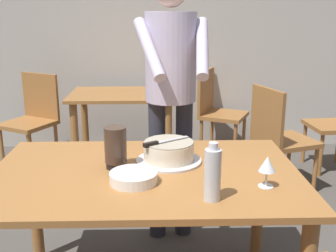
{
  "coord_description": "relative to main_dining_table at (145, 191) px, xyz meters",
  "views": [
    {
      "loc": [
        0.06,
        -1.9,
        1.52
      ],
      "look_at": [
        0.12,
        0.28,
        0.9
      ],
      "focal_mm": 44.6,
      "sensor_mm": 36.0,
      "label": 1
    }
  ],
  "objects": [
    {
      "name": "back_wall",
      "position": [
        0.0,
        2.71,
        0.71
      ],
      "size": [
        10.0,
        0.12,
        2.7
      ],
      "primitive_type": "cube",
      "color": "#BCB7AD",
      "rests_on": "ground_plane"
    },
    {
      "name": "main_dining_table",
      "position": [
        0.0,
        0.0,
        0.0
      ],
      "size": [
        1.51,
        0.97,
        0.75
      ],
      "color": "#9E6633",
      "rests_on": "ground_plane"
    },
    {
      "name": "cake_on_platter",
      "position": [
        0.12,
        0.13,
        0.16
      ],
      "size": [
        0.34,
        0.34,
        0.11
      ],
      "color": "silver",
      "rests_on": "main_dining_table"
    },
    {
      "name": "cake_knife",
      "position": [
        0.06,
        0.09,
        0.22
      ],
      "size": [
        0.24,
        0.17,
        0.02
      ],
      "color": "silver",
      "rests_on": "cake_on_platter"
    },
    {
      "name": "plate_stack",
      "position": [
        -0.05,
        -0.13,
        0.13
      ],
      "size": [
        0.22,
        0.22,
        0.05
      ],
      "color": "white",
      "rests_on": "main_dining_table"
    },
    {
      "name": "wine_glass_near",
      "position": [
        0.54,
        -0.2,
        0.21
      ],
      "size": [
        0.08,
        0.08,
        0.14
      ],
      "color": "silver",
      "rests_on": "main_dining_table"
    },
    {
      "name": "water_bottle",
      "position": [
        0.29,
        -0.32,
        0.22
      ],
      "size": [
        0.07,
        0.07,
        0.25
      ],
      "color": "silver",
      "rests_on": "main_dining_table"
    },
    {
      "name": "hurricane_lamp",
      "position": [
        -0.14,
        0.05,
        0.21
      ],
      "size": [
        0.11,
        0.11,
        0.21
      ],
      "color": "black",
      "rests_on": "main_dining_table"
    },
    {
      "name": "person_cutting_cake",
      "position": [
        0.15,
        0.7,
        0.43
      ],
      "size": [
        0.46,
        0.57,
        1.72
      ],
      "color": "#2D2D38",
      "rests_on": "ground_plane"
    },
    {
      "name": "background_table",
      "position": [
        -0.26,
        2.01,
        -0.07
      ],
      "size": [
        1.0,
        0.7,
        0.74
      ],
      "color": "#9E6633",
      "rests_on": "ground_plane"
    },
    {
      "name": "background_chair_0",
      "position": [
        -1.16,
        2.12,
        -0.15
      ],
      "size": [
        0.6,
        0.6,
        0.9
      ],
      "color": "#9E6633",
      "rests_on": "ground_plane"
    },
    {
      "name": "background_chair_2",
      "position": [
        1.08,
        1.42,
        -0.15
      ],
      "size": [
        0.56,
        0.56,
        0.9
      ],
      "color": "#9E6633",
      "rests_on": "ground_plane"
    },
    {
      "name": "background_chair_3",
      "position": [
        0.7,
        2.37,
        -0.15
      ],
      "size": [
        0.59,
        0.59,
        0.9
      ],
      "color": "#9E6633",
      "rests_on": "ground_plane"
    }
  ]
}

